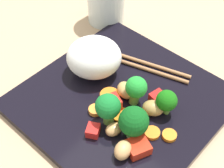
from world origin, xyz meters
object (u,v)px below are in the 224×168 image
Objects in this scene: square_plate at (122,101)px; chopstick_pair at (133,62)px; carrot_slice_5 at (120,114)px; broccoli_floret_2 at (134,122)px; rice_mound at (94,57)px.

chopstick_pair reaches higher than square_plate.
carrot_slice_5 is (-1.80, 2.82, 0.84)cm from square_plate.
broccoli_floret_2 reaches higher than chopstick_pair.
rice_mound is (7.24, -1.76, 3.88)cm from square_plate.
carrot_slice_5 is at bearing -22.51° from broccoli_floret_2.
broccoli_floret_2 is 0.27× the size of chopstick_pair.
carrot_slice_5 is 0.13× the size of chopstick_pair.
carrot_slice_5 is at bearing 153.13° from rice_mound.
rice_mound is 10.58cm from carrot_slice_5.
square_plate is 7.85cm from broccoli_floret_2.
carrot_slice_5 is at bearing 122.63° from square_plate.
broccoli_floret_2 is 15.05cm from chopstick_pair.
carrot_slice_5 reaches higher than square_plate.
square_plate is at bearing 101.00° from chopstick_pair.
square_plate is at bearing -38.53° from broccoli_floret_2.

